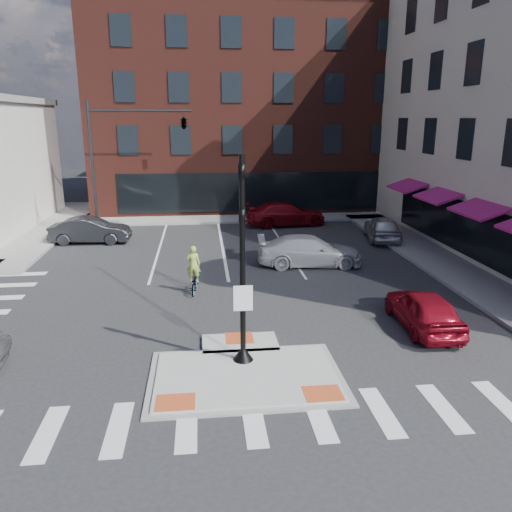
{
  "coord_description": "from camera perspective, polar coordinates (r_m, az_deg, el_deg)",
  "views": [
    {
      "loc": [
        -1.09,
        -12.97,
        7.06
      ],
      "look_at": [
        0.89,
        5.02,
        2.0
      ],
      "focal_mm": 35.0,
      "sensor_mm": 36.0,
      "label": 1
    }
  ],
  "objects": [
    {
      "name": "white_pickup",
      "position": [
        24.55,
        6.15,
        0.6
      ],
      "size": [
        5.22,
        2.44,
        1.47
      ],
      "primitive_type": "imported",
      "rotation": [
        0.0,
        0.0,
        1.5
      ],
      "color": "silver",
      "rests_on": "ground"
    },
    {
      "name": "building_n",
      "position": [
        45.15,
        -1.14,
        16.55
      ],
      "size": [
        24.4,
        18.4,
        15.5
      ],
      "color": "#4F2018",
      "rests_on": "ground"
    },
    {
      "name": "sidewalk_n",
      "position": [
        35.89,
        0.37,
        4.39
      ],
      "size": [
        26.0,
        3.0,
        0.15
      ],
      "primitive_type": "cube",
      "color": "gray",
      "rests_on": "ground"
    },
    {
      "name": "mast_arm_signal",
      "position": [
        31.07,
        -11.01,
        13.77
      ],
      "size": [
        6.1,
        2.24,
        8.0
      ],
      "color": "black",
      "rests_on": "ground"
    },
    {
      "name": "building_far_right",
      "position": [
        67.73,
        2.35,
        14.71
      ],
      "size": [
        12.0,
        12.0,
        12.0
      ],
      "primitive_type": "cube",
      "color": "brown",
      "rests_on": "ground"
    },
    {
      "name": "bg_car_red",
      "position": [
        33.62,
        3.41,
        4.82
      ],
      "size": [
        5.59,
        2.83,
        1.56
      ],
      "primitive_type": "imported",
      "rotation": [
        0.0,
        0.0,
        1.69
      ],
      "color": "maroon",
      "rests_on": "ground"
    },
    {
      "name": "signal_pole",
      "position": [
        14.21,
        -1.53,
        -3.72
      ],
      "size": [
        0.6,
        0.6,
        5.98
      ],
      "color": "black",
      "rests_on": "refuge_island"
    },
    {
      "name": "cyclist",
      "position": [
        20.79,
        -7.12,
        -2.39
      ],
      "size": [
        0.67,
        1.59,
        2.0
      ],
      "rotation": [
        0.0,
        0.0,
        3.05
      ],
      "color": "#3F3F44",
      "rests_on": "ground"
    },
    {
      "name": "bg_car_silver",
      "position": [
        30.42,
        14.25,
        3.12
      ],
      "size": [
        2.43,
        4.52,
        1.46
      ],
      "primitive_type": "imported",
      "rotation": [
        0.0,
        0.0,
        2.97
      ],
      "color": "silver",
      "rests_on": "ground"
    },
    {
      "name": "sidewalk_e",
      "position": [
        26.79,
        20.32,
        -0.49
      ],
      "size": [
        3.0,
        24.0,
        0.15
      ],
      "primitive_type": "cube",
      "color": "gray",
      "rests_on": "ground"
    },
    {
      "name": "red_sedan",
      "position": [
        18.15,
        18.59,
        -5.8
      ],
      "size": [
        1.73,
        4.07,
        1.37
      ],
      "primitive_type": "imported",
      "rotation": [
        0.0,
        0.0,
        3.11
      ],
      "color": "maroon",
      "rests_on": "ground"
    },
    {
      "name": "ground",
      "position": [
        14.81,
        -1.33,
        -12.86
      ],
      "size": [
        120.0,
        120.0,
        0.0
      ],
      "primitive_type": "plane",
      "color": "#28282B",
      "rests_on": "ground"
    },
    {
      "name": "building_far_left",
      "position": [
        65.07,
        -9.11,
        13.61
      ],
      "size": [
        10.0,
        12.0,
        10.0
      ],
      "primitive_type": "cube",
      "color": "slate",
      "rests_on": "ground"
    },
    {
      "name": "bg_car_dark",
      "position": [
        30.39,
        -18.4,
        2.81
      ],
      "size": [
        4.56,
        1.78,
        1.48
      ],
      "primitive_type": "imported",
      "rotation": [
        0.0,
        0.0,
        1.52
      ],
      "color": "#232327",
      "rests_on": "ground"
    },
    {
      "name": "refuge_island",
      "position": [
        14.56,
        -1.24,
        -13.17
      ],
      "size": [
        5.4,
        4.65,
        0.13
      ],
      "color": "gray",
      "rests_on": "ground"
    }
  ]
}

